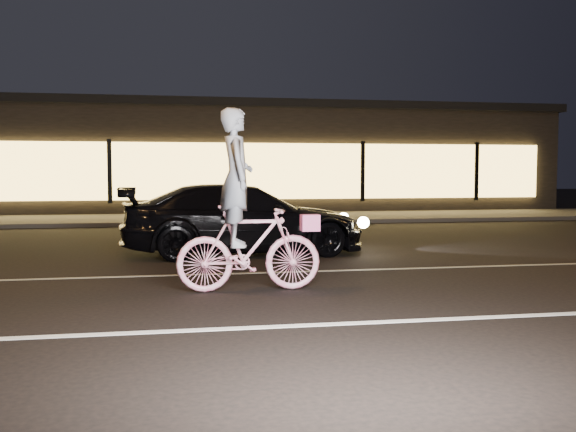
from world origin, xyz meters
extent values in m
plane|color=black|center=(0.00, 0.00, 0.00)|extent=(90.00, 90.00, 0.00)
cube|color=silver|center=(0.00, -1.50, 0.00)|extent=(60.00, 0.12, 0.01)
cube|color=gray|center=(0.00, 2.00, 0.00)|extent=(60.00, 0.10, 0.01)
cube|color=#383533|center=(0.00, 13.00, 0.06)|extent=(30.00, 4.00, 0.12)
cube|color=black|center=(0.00, 19.00, 2.00)|extent=(25.00, 8.00, 4.00)
cube|color=black|center=(0.00, 19.00, 4.05)|extent=(25.40, 8.40, 0.30)
cube|color=#FFC859|center=(0.00, 14.90, 1.60)|extent=(23.00, 0.15, 2.00)
cube|color=black|center=(-4.50, 14.82, 1.60)|extent=(0.15, 0.08, 2.20)
cube|color=black|center=(0.00, 14.82, 1.60)|extent=(0.15, 0.08, 2.20)
cube|color=black|center=(4.50, 14.82, 1.60)|extent=(0.15, 0.08, 2.20)
cube|color=black|center=(9.00, 14.82, 1.60)|extent=(0.15, 0.08, 2.20)
imported|color=#F73D75|center=(-1.44, 0.51, 0.58)|extent=(1.92, 0.54, 1.16)
imported|color=white|center=(-1.60, 0.51, 1.51)|extent=(0.43, 0.66, 1.82)
cube|color=#FF50A6|center=(-0.61, 0.51, 0.90)|extent=(0.24, 0.20, 0.22)
imported|color=black|center=(-1.09, 4.36, 0.67)|extent=(4.73, 2.09, 1.35)
sphere|color=#FFF2BF|center=(1.11, 5.07, 0.62)|extent=(0.22, 0.22, 0.22)
sphere|color=#FFF2BF|center=(1.16, 3.84, 0.62)|extent=(0.22, 0.22, 0.22)
camera|label=1|loc=(-2.45, -7.90, 1.60)|focal=40.00mm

